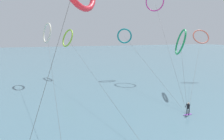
# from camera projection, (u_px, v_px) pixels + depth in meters

# --- Properties ---
(sea_water) EXTENTS (400.00, 200.00, 0.08)m
(sea_water) POSITION_uv_depth(u_px,v_px,m) (56.00, 56.00, 103.44)
(sea_water) COLOR slate
(sea_water) RESTS_ON ground
(surfer_violet) EXTENTS (1.40, 0.71, 1.70)m
(surfer_violet) POSITION_uv_depth(u_px,v_px,m) (188.00, 109.00, 26.47)
(surfer_violet) COLOR purple
(surfer_violet) RESTS_ON ground
(kite_ivory) EXTENTS (2.44, 41.10, 13.54)m
(kite_ivory) POSITION_uv_depth(u_px,v_px,m) (47.00, 33.00, 44.31)
(kite_ivory) COLOR silver
(kite_ivory) RESTS_ON ground
(kite_lime) EXTENTS (3.48, 43.24, 12.38)m
(kite_lime) POSITION_uv_depth(u_px,v_px,m) (68.00, 38.00, 51.55)
(kite_lime) COLOR #8CC62D
(kite_lime) RESTS_ON ground
(kite_magenta) EXTENTS (11.20, 26.47, 21.42)m
(kite_magenta) POSITION_uv_depth(u_px,v_px,m) (155.00, 1.00, 48.98)
(kite_magenta) COLOR #CC288E
(kite_magenta) RESTS_ON ground
(kite_emerald) EXTENTS (8.78, 13.49, 11.90)m
(kite_emerald) POSITION_uv_depth(u_px,v_px,m) (181.00, 42.00, 37.44)
(kite_emerald) COLOR #199351
(kite_emerald) RESTS_ON ground
(kite_coral) EXTENTS (21.31, 20.07, 12.17)m
(kite_coral) POSITION_uv_depth(u_px,v_px,m) (201.00, 37.00, 48.16)
(kite_coral) COLOR #EA7260
(kite_coral) RESTS_ON ground
(kite_teal) EXTENTS (4.10, 27.03, 12.48)m
(kite_teal) POSITION_uv_depth(u_px,v_px,m) (125.00, 36.00, 49.76)
(kite_teal) COLOR teal
(kite_teal) RESTS_ON ground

